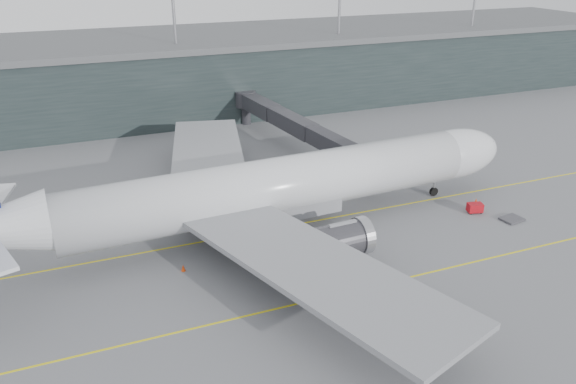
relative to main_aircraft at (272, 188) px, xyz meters
name	(u,v)px	position (x,y,z in m)	size (l,w,h in m)	color
ground	(223,223)	(-5.29, 4.18, -5.70)	(320.00, 320.00, 0.00)	slate
taxiline_a	(232,236)	(-5.29, 0.18, -5.69)	(160.00, 0.25, 0.02)	yellow
taxiline_b	(278,308)	(-5.29, -15.82, -5.69)	(160.00, 0.25, 0.02)	yellow
taxiline_lead_main	(219,165)	(-0.29, 24.18, -5.69)	(0.25, 60.00, 0.02)	yellow
terminal	(146,74)	(-5.30, 62.18, 1.92)	(240.00, 36.00, 29.00)	#1D2728
main_aircraft	(272,188)	(0.00, 0.00, 0.00)	(72.37, 67.99, 20.30)	silver
jet_bridge	(291,120)	(13.84, 27.96, -0.79)	(8.67, 43.91, 6.56)	#29292E
gse_cart	(475,208)	(26.66, -5.48, -4.96)	(2.18, 1.66, 1.32)	#A90C15
baggage_dolly	(512,219)	(29.69, -9.12, -5.53)	(2.71, 2.17, 0.27)	#3D3C42
uld_a	(156,192)	(-11.81, 15.31, -4.83)	(2.15, 1.91, 1.64)	#38373C
uld_b	(191,185)	(-6.72, 15.84, -4.83)	(2.21, 1.99, 1.65)	#38373C
uld_c	(195,191)	(-6.64, 13.65, -4.86)	(1.99, 1.71, 1.60)	#38373C
cone_nose	(476,201)	(28.85, -3.07, -5.34)	(0.44, 0.44, 0.70)	#EB3F0D
cone_wing_stbd	(336,277)	(2.22, -13.34, -5.33)	(0.46, 0.46, 0.74)	red
cone_wing_port	(256,181)	(2.87, 14.70, -5.34)	(0.44, 0.44, 0.71)	#EB380D
cone_tail	(183,268)	(-12.46, -5.49, -5.31)	(0.48, 0.48, 0.77)	red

